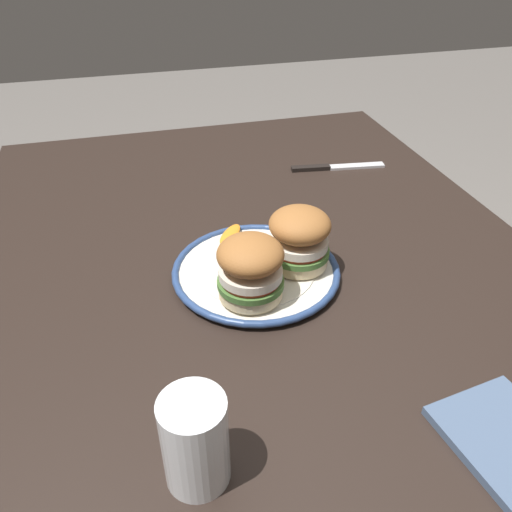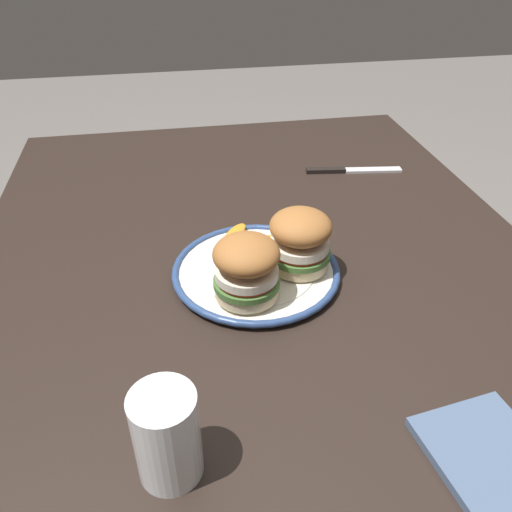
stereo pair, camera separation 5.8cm
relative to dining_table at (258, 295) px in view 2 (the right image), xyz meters
The scene contains 11 objects.
ground_plane 0.66m from the dining_table, ahead, with size 8.00×8.00×0.00m, color slate.
dining_table is the anchor object (origin of this frame).
dinner_plate 0.12m from the dining_table, 165.73° to the left, with size 0.28×0.28×0.02m.
sandwich_half_left 0.19m from the dining_table, 142.12° to the right, with size 0.14×0.14×0.10m.
sandwich_half_right 0.21m from the dining_table, 161.88° to the left, with size 0.14×0.14×0.10m.
orange_peel_curled 0.13m from the dining_table, 154.78° to the left, with size 0.08×0.08×0.01m.
orange_peel_strip_long 0.13m from the dining_table, 43.60° to the left, with size 0.08×0.06×0.01m.
orange_peel_strip_short 0.12m from the dining_table, 32.00° to the left, with size 0.06×0.08×0.01m.
drinking_glass 0.46m from the dining_table, 156.65° to the left, with size 0.07×0.07×0.12m.
table_knife 0.40m from the dining_table, 41.97° to the right, with size 0.05×0.22×0.01m.
folded_napkin 0.51m from the dining_table, 158.47° to the right, with size 0.16×0.13×0.01m, color slate.
Camera 2 is at (-0.75, 0.14, 1.28)m, focal length 36.38 mm.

